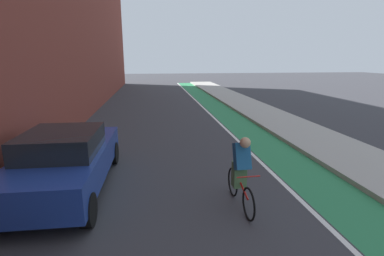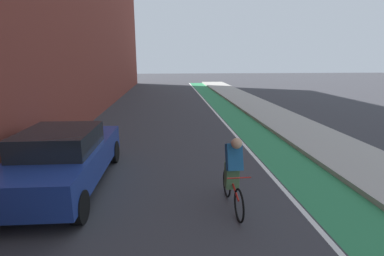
# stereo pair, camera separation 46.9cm
# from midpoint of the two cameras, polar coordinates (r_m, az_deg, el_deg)

# --- Properties ---
(ground_plane) EXTENTS (96.27, 96.27, 0.00)m
(ground_plane) POSITION_cam_midpoint_polar(r_m,az_deg,el_deg) (13.88, -1.94, 0.74)
(ground_plane) COLOR #38383D
(bike_lane_paint) EXTENTS (1.60, 43.76, 0.00)m
(bike_lane_paint) POSITION_cam_midpoint_polar(r_m,az_deg,el_deg) (16.30, 9.21, 2.54)
(bike_lane_paint) COLOR #2D8451
(bike_lane_paint) RESTS_ON ground
(lane_divider_stripe) EXTENTS (0.12, 43.76, 0.00)m
(lane_divider_stripe) POSITION_cam_midpoint_polar(r_m,az_deg,el_deg) (16.11, 6.10, 2.51)
(lane_divider_stripe) COLOR white
(lane_divider_stripe) RESTS_ON ground
(sidewalk_right) EXTENTS (2.66, 43.76, 0.14)m
(sidewalk_right) POSITION_cam_midpoint_polar(r_m,az_deg,el_deg) (16.93, 16.25, 2.82)
(sidewalk_right) COLOR #A8A59E
(sidewalk_right) RESTS_ON ground
(parked_sedan_blue) EXTENTS (1.94, 4.50, 1.53)m
(parked_sedan_blue) POSITION_cam_midpoint_polar(r_m,az_deg,el_deg) (7.54, -22.72, -5.51)
(parked_sedan_blue) COLOR navy
(parked_sedan_blue) RESTS_ON ground
(cyclist_mid) EXTENTS (0.48, 1.72, 1.61)m
(cyclist_mid) POSITION_cam_midpoint_polar(r_m,az_deg,el_deg) (6.12, 10.47, -8.43)
(cyclist_mid) COLOR black
(cyclist_mid) RESTS_ON ground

